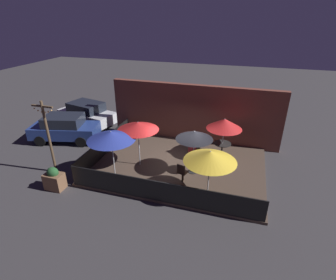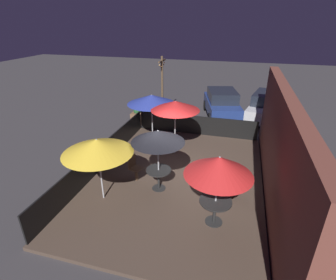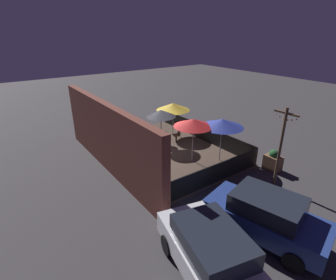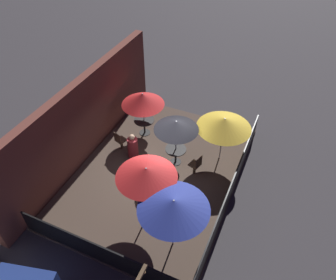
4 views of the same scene
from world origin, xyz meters
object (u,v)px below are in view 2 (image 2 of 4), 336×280
patio_chair_1 (135,167)px  parked_car_0 (222,103)px  dining_table_1 (215,205)px  patio_chair_0 (234,184)px  light_post (162,86)px  patio_umbrella_0 (158,136)px  patio_umbrella_3 (97,146)px  parked_car_1 (268,106)px  patron_0 (212,176)px  dining_table_0 (159,174)px  patio_umbrella_1 (219,166)px  patio_umbrella_4 (175,106)px  patio_umbrella_2 (152,99)px  planter_box (138,117)px

patio_chair_1 → parked_car_0: size_ratio=0.23×
dining_table_1 → patio_chair_0: patio_chair_0 is taller
light_post → parked_car_0: light_post is taller
patio_umbrella_0 → parked_car_0: size_ratio=0.51×
patio_umbrella_3 → light_post: 7.50m
parked_car_0 → parked_car_1: 2.60m
patron_0 → dining_table_1: bearing=-117.1°
dining_table_0 → light_post: (-6.52, -1.81, 1.34)m
parked_car_0 → parked_car_1: same height
patio_umbrella_1 → dining_table_1: patio_umbrella_1 is taller
dining_table_0 → patio_chair_0: bearing=95.2°
patio_umbrella_3 → patio_umbrella_4: bearing=158.4°
patio_umbrella_0 → patron_0: size_ratio=1.80×
dining_table_0 → parked_car_1: 9.26m
patio_umbrella_1 → parked_car_0: bearing=-176.1°
patio_chair_1 → parked_car_1: (-8.07, 4.96, 0.20)m
patron_0 → parked_car_0: 7.83m
dining_table_1 → patron_0: size_ratio=0.76×
patio_chair_0 → parked_car_0: parked_car_0 is taller
patio_umbrella_4 → light_post: (-3.80, -1.69, -0.20)m
dining_table_1 → patio_chair_0: size_ratio=0.99×
patio_umbrella_1 → dining_table_1: size_ratio=2.36×
patio_umbrella_4 → dining_table_1: bearing=28.9°
parked_car_1 → light_post: bearing=-59.3°
dining_table_1 → parked_car_0: bearing=-176.1°
patio_umbrella_0 → patio_umbrella_1: bearing=60.4°
patio_umbrella_2 → parked_car_1: size_ratio=0.53×
patio_umbrella_0 → light_post: (-6.52, -1.81, -0.04)m
patio_umbrella_0 → parked_car_1: bearing=154.6°
patio_chair_1 → light_post: (-6.23, -0.83, 1.40)m
planter_box → parked_car_1: bearing=111.5°
patio_umbrella_0 → dining_table_0: bearing=123.7°
patio_umbrella_2 → patio_umbrella_4: bearing=59.2°
patio_umbrella_2 → patron_0: bearing=45.7°
patron_0 → parked_car_0: size_ratio=0.28×
dining_table_0 → patron_0: size_ratio=0.71×
light_post → patio_umbrella_4: bearing=24.0°
patio_umbrella_3 → patio_umbrella_1: bearing=87.3°
patio_chair_0 → parked_car_1: parked_car_1 is taller
patio_umbrella_1 → parked_car_1: 9.77m
patio_chair_1 → parked_car_1: parked_car_1 is taller
dining_table_0 → patio_chair_0: (-0.23, 2.48, -0.09)m
parked_car_0 → patron_0: bearing=-11.5°
patio_umbrella_2 → patio_umbrella_4: patio_umbrella_4 is taller
patio_umbrella_4 → parked_car_1: bearing=144.0°
dining_table_1 → patio_umbrella_0: bearing=-119.6°
patio_umbrella_2 → planter_box: patio_umbrella_2 is taller
dining_table_1 → patio_chair_1: bearing=-115.5°
light_post → parked_car_1: bearing=107.6°
patio_umbrella_1 → patio_umbrella_3: patio_umbrella_1 is taller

